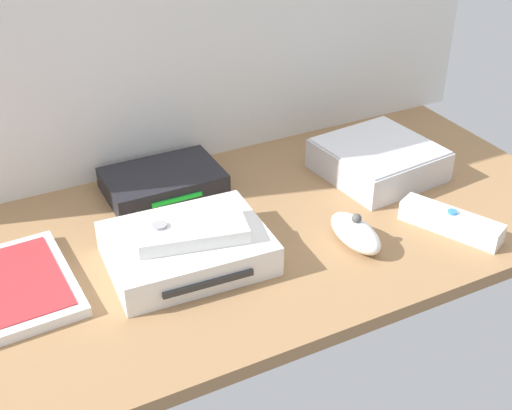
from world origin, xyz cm
name	(u,v)px	position (x,y,z in cm)	size (l,w,h in cm)	color
ground_plane	(256,234)	(0.00, 0.00, -1.00)	(100.00, 48.00, 2.00)	#936D47
game_console	(187,248)	(-11.88, -3.00, 2.20)	(21.87, 17.40, 4.40)	white
mini_computer	(378,159)	(25.27, 5.35, 2.64)	(18.60, 18.60, 5.30)	silver
game_case	(17,286)	(-33.64, 1.24, 0.76)	(14.33, 19.51, 1.56)	white
network_router	(163,181)	(-8.19, 16.24, 1.70)	(18.08, 12.48, 3.40)	black
remote_wand	(451,222)	(24.66, -13.32, 1.51)	(9.57, 14.92, 3.40)	white
remote_nunchuk	(355,233)	(10.40, -9.99, 2.04)	(4.77, 10.16, 5.10)	white
remote_classic_pad	(190,229)	(-11.41, -3.29, 5.41)	(15.78, 10.90, 2.40)	white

